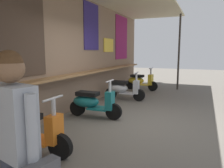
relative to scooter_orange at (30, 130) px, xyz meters
name	(u,v)px	position (x,y,z in m)	size (l,w,h in m)	color
ground_plane	(133,122)	(2.15, -1.08, -0.39)	(33.64, 33.64, 0.00)	#605B54
market_stall_facade	(66,42)	(2.14, 0.75, 1.51)	(12.01, 2.66, 3.38)	#7F6651
scooter_orange	(30,130)	(0.00, 0.00, 0.00)	(0.46, 1.40, 0.97)	orange
scooter_teal	(92,102)	(2.11, 0.00, 0.00)	(0.46, 1.40, 0.97)	#197075
scooter_silver	(122,89)	(4.30, 0.00, 0.00)	(0.46, 1.40, 0.97)	#B2B5BA
scooter_yellow	(140,81)	(6.43, 0.00, 0.00)	(0.49, 1.40, 0.97)	gold
shopper_with_handbag	(15,134)	(-1.40, -1.22, 0.62)	(0.34, 0.67, 1.66)	#383D4C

